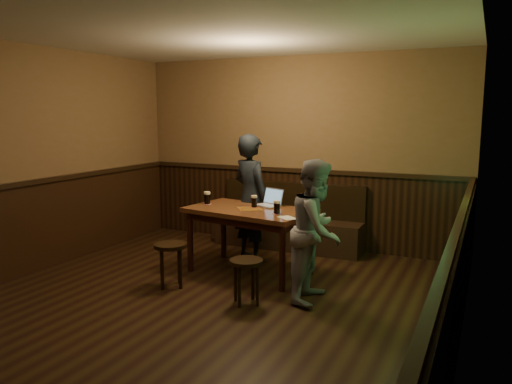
{
  "coord_description": "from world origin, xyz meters",
  "views": [
    {
      "loc": [
        2.64,
        -3.96,
        1.97
      ],
      "look_at": [
        0.13,
        1.33,
        1.04
      ],
      "focal_mm": 35.0,
      "sensor_mm": 36.0,
      "label": 1
    }
  ],
  "objects_px": {
    "stool_right": "(246,268)",
    "pint_right": "(277,207)",
    "pint_mid": "(254,201)",
    "bench": "(289,227)",
    "person_suit": "(251,198)",
    "person_grey": "(317,230)",
    "pub_table": "(250,217)",
    "laptop": "(270,202)",
    "pint_left": "(207,198)",
    "stool_left": "(171,252)"
  },
  "relations": [
    {
      "from": "stool_right",
      "to": "pint_right",
      "type": "height_order",
      "value": "pint_right"
    },
    {
      "from": "pint_mid",
      "to": "bench",
      "type": "bearing_deg",
      "value": 90.69
    },
    {
      "from": "person_suit",
      "to": "person_grey",
      "type": "xyz_separation_m",
      "value": [
        1.25,
        -0.99,
        -0.1
      ]
    },
    {
      "from": "bench",
      "to": "person_suit",
      "type": "xyz_separation_m",
      "value": [
        -0.22,
        -0.83,
        0.54
      ]
    },
    {
      "from": "person_suit",
      "to": "person_grey",
      "type": "bearing_deg",
      "value": 166.82
    },
    {
      "from": "pub_table",
      "to": "person_grey",
      "type": "bearing_deg",
      "value": -17.79
    },
    {
      "from": "laptop",
      "to": "pint_left",
      "type": "bearing_deg",
      "value": -142.71
    },
    {
      "from": "laptop",
      "to": "person_suit",
      "type": "distance_m",
      "value": 0.43
    },
    {
      "from": "pint_mid",
      "to": "person_suit",
      "type": "distance_m",
      "value": 0.46
    },
    {
      "from": "pint_mid",
      "to": "person_suit",
      "type": "xyz_separation_m",
      "value": [
        -0.23,
        0.39,
        -0.04
      ]
    },
    {
      "from": "laptop",
      "to": "person_grey",
      "type": "bearing_deg",
      "value": -21.1
    },
    {
      "from": "stool_left",
      "to": "person_suit",
      "type": "bearing_deg",
      "value": 74.07
    },
    {
      "from": "pub_table",
      "to": "pint_mid",
      "type": "bearing_deg",
      "value": 89.65
    },
    {
      "from": "bench",
      "to": "pint_left",
      "type": "bearing_deg",
      "value": -116.05
    },
    {
      "from": "pub_table",
      "to": "stool_left",
      "type": "distance_m",
      "value": 1.07
    },
    {
      "from": "stool_right",
      "to": "stool_left",
      "type": "bearing_deg",
      "value": 174.49
    },
    {
      "from": "stool_right",
      "to": "person_grey",
      "type": "xyz_separation_m",
      "value": [
        0.61,
        0.43,
        0.37
      ]
    },
    {
      "from": "pint_mid",
      "to": "pint_right",
      "type": "distance_m",
      "value": 0.48
    },
    {
      "from": "stool_left",
      "to": "person_grey",
      "type": "bearing_deg",
      "value": 11.63
    },
    {
      "from": "person_suit",
      "to": "pint_left",
      "type": "bearing_deg",
      "value": 73.25
    },
    {
      "from": "pint_right",
      "to": "person_suit",
      "type": "bearing_deg",
      "value": 135.2
    },
    {
      "from": "pint_right",
      "to": "laptop",
      "type": "distance_m",
      "value": 0.5
    },
    {
      "from": "person_grey",
      "to": "laptop",
      "type": "bearing_deg",
      "value": 47.49
    },
    {
      "from": "pint_right",
      "to": "person_grey",
      "type": "xyz_separation_m",
      "value": [
        0.61,
        -0.35,
        -0.14
      ]
    },
    {
      "from": "bench",
      "to": "person_grey",
      "type": "height_order",
      "value": "person_grey"
    },
    {
      "from": "laptop",
      "to": "person_suit",
      "type": "relative_size",
      "value": 0.22
    },
    {
      "from": "laptop",
      "to": "person_grey",
      "type": "relative_size",
      "value": 0.25
    },
    {
      "from": "stool_left",
      "to": "pint_left",
      "type": "height_order",
      "value": "pint_left"
    },
    {
      "from": "pint_left",
      "to": "person_grey",
      "type": "height_order",
      "value": "person_grey"
    },
    {
      "from": "bench",
      "to": "pint_right",
      "type": "height_order",
      "value": "pint_right"
    },
    {
      "from": "stool_right",
      "to": "laptop",
      "type": "distance_m",
      "value": 1.33
    },
    {
      "from": "bench",
      "to": "stool_right",
      "type": "height_order",
      "value": "bench"
    },
    {
      "from": "stool_left",
      "to": "laptop",
      "type": "relative_size",
      "value": 1.34
    },
    {
      "from": "pint_mid",
      "to": "person_grey",
      "type": "bearing_deg",
      "value": -30.6
    },
    {
      "from": "pub_table",
      "to": "pint_left",
      "type": "bearing_deg",
      "value": -174.88
    },
    {
      "from": "pub_table",
      "to": "laptop",
      "type": "height_order",
      "value": "laptop"
    },
    {
      "from": "pint_right",
      "to": "person_suit",
      "type": "distance_m",
      "value": 0.91
    },
    {
      "from": "stool_left",
      "to": "pint_mid",
      "type": "distance_m",
      "value": 1.22
    },
    {
      "from": "stool_right",
      "to": "pint_right",
      "type": "distance_m",
      "value": 0.94
    },
    {
      "from": "pub_table",
      "to": "laptop",
      "type": "relative_size",
      "value": 4.31
    },
    {
      "from": "pint_left",
      "to": "pint_mid",
      "type": "bearing_deg",
      "value": 5.47
    },
    {
      "from": "pub_table",
      "to": "stool_right",
      "type": "distance_m",
      "value": 1.08
    },
    {
      "from": "pub_table",
      "to": "pint_left",
      "type": "xyz_separation_m",
      "value": [
        -0.63,
        0.03,
        0.19
      ]
    },
    {
      "from": "stool_right",
      "to": "person_suit",
      "type": "distance_m",
      "value": 1.63
    },
    {
      "from": "pint_left",
      "to": "pint_right",
      "type": "bearing_deg",
      "value": -10.08
    },
    {
      "from": "pub_table",
      "to": "stool_right",
      "type": "xyz_separation_m",
      "value": [
        0.42,
        -0.94,
        -0.33
      ]
    },
    {
      "from": "pint_left",
      "to": "person_suit",
      "type": "relative_size",
      "value": 0.1
    },
    {
      "from": "pint_right",
      "to": "pint_mid",
      "type": "bearing_deg",
      "value": 148.86
    },
    {
      "from": "bench",
      "to": "pub_table",
      "type": "distance_m",
      "value": 1.37
    },
    {
      "from": "stool_left",
      "to": "pint_right",
      "type": "bearing_deg",
      "value": 33.95
    }
  ]
}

